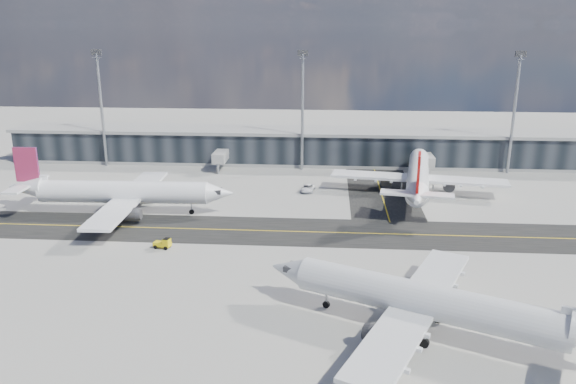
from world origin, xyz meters
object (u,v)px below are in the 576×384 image
Objects in this scene: baggage_tug at (164,243)px; service_van at (308,188)px; airliner_redtail at (418,176)px; airliner_near at (430,302)px; airliner_af at (120,192)px.

baggage_tug is 40.49m from service_van.
airliner_redtail reaches higher than service_van.
airliner_near is at bearing -87.80° from airliner_redtail.
airliner_af reaches higher than service_van.
airliner_near is at bearing 50.44° from airliner_af.
airliner_near reaches higher than baggage_tug.
airliner_af is 39.14m from service_van.
airliner_near is 44.84m from baggage_tug.
airliner_redtail is at bearing 3.10° from service_van.
airliner_near is (51.21, -39.98, -0.13)m from airliner_af.
airliner_af is 8.14× the size of service_van.
airliner_af is 64.97m from airliner_near.
airliner_redtail is 14.51× the size of baggage_tug.
service_van is at bearing 114.89° from airliner_af.
airliner_af reaches higher than baggage_tug.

